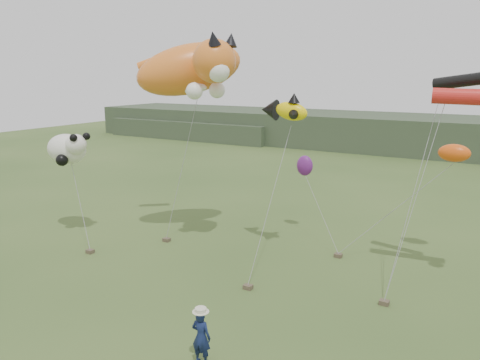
# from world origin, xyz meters

# --- Properties ---
(ground) EXTENTS (120.00, 120.00, 0.00)m
(ground) POSITION_xyz_m (0.00, 0.00, 0.00)
(ground) COLOR #385123
(ground) RESTS_ON ground
(headland) EXTENTS (90.00, 13.00, 4.00)m
(headland) POSITION_xyz_m (-3.11, 44.69, 1.92)
(headland) COLOR #2D3D28
(headland) RESTS_ON ground
(festival_attendant) EXTENTS (0.67, 0.46, 1.76)m
(festival_attendant) POSITION_xyz_m (1.45, -1.97, 0.88)
(festival_attendant) COLOR #121C44
(festival_attendant) RESTS_ON ground
(sandbag_anchors) EXTENTS (14.42, 6.04, 0.19)m
(sandbag_anchors) POSITION_xyz_m (-1.42, 5.03, 0.09)
(sandbag_anchors) COLOR brown
(sandbag_anchors) RESTS_ON ground
(cat_kite) EXTENTS (7.32, 5.86, 3.62)m
(cat_kite) POSITION_xyz_m (-5.13, 7.12, 9.05)
(cat_kite) COLOR orange
(cat_kite) RESTS_ON ground
(fish_kite) EXTENTS (2.60, 1.74, 1.37)m
(fish_kite) POSITION_xyz_m (-0.42, 7.63, 7.12)
(fish_kite) COLOR yellow
(fish_kite) RESTS_ON ground
(panda_kite) EXTENTS (2.90, 1.88, 1.81)m
(panda_kite) POSITION_xyz_m (-11.76, 4.47, 4.82)
(panda_kite) COLOR white
(panda_kite) RESTS_ON ground
(misc_kites) EXTENTS (8.72, 0.88, 2.35)m
(misc_kites) POSITION_xyz_m (3.82, 11.24, 4.63)
(misc_kites) COLOR #EA5310
(misc_kites) RESTS_ON ground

